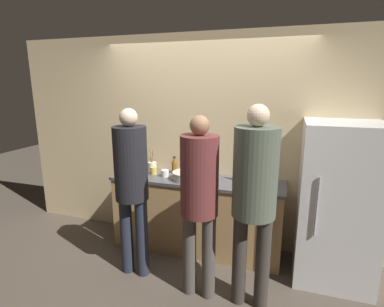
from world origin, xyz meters
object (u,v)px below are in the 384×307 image
at_px(cup_yellow, 154,171).
at_px(refrigerator, 337,203).
at_px(person_left, 132,180).
at_px(bottle_green, 238,174).
at_px(bottle_amber, 174,166).
at_px(person_right, 254,189).
at_px(cup_white, 165,173).
at_px(utensil_crock, 152,166).
at_px(bottle_red, 138,170).
at_px(person_center, 199,193).
at_px(fruit_bowl, 186,176).

bearing_deg(cup_yellow, refrigerator, -2.61).
distance_m(person_left, bottle_green, 1.23).
bearing_deg(bottle_amber, person_right, -39.83).
bearing_deg(cup_white, person_right, -32.74).
relative_size(refrigerator, cup_yellow, 18.83).
xyz_separation_m(utensil_crock, bottle_green, (1.13, -0.06, 0.02)).
xyz_separation_m(bottle_green, cup_yellow, (-1.04, -0.07, -0.04)).
xyz_separation_m(person_left, cup_white, (0.09, 0.65, -0.11)).
bearing_deg(person_left, cup_white, 82.27).
bearing_deg(bottle_amber, bottle_red, -145.73).
height_order(person_center, cup_white, person_center).
relative_size(bottle_amber, cup_yellow, 2.41).
height_order(person_left, cup_white, person_left).
bearing_deg(cup_yellow, person_left, -82.98).
height_order(person_left, person_right, person_right).
xyz_separation_m(fruit_bowl, bottle_red, (-0.61, -0.05, 0.03)).
distance_m(fruit_bowl, bottle_green, 0.60).
bearing_deg(bottle_green, person_right, -71.79).
distance_m(refrigerator, cup_white, 1.92).
relative_size(person_left, cup_white, 18.92).
bearing_deg(bottle_red, utensil_crock, 76.24).
height_order(refrigerator, person_center, person_center).
distance_m(cup_yellow, cup_white, 0.18).
height_order(person_right, bottle_green, person_right).
bearing_deg(person_right, cup_yellow, 149.41).
height_order(person_center, person_right, person_right).
height_order(fruit_bowl, bottle_green, bottle_green).
bearing_deg(person_center, bottle_amber, 123.17).
relative_size(person_left, person_center, 1.02).
relative_size(utensil_crock, bottle_green, 1.32).
bearing_deg(bottle_red, person_left, -67.53).
bearing_deg(utensil_crock, person_right, -33.12).
xyz_separation_m(refrigerator, cup_yellow, (-2.09, 0.10, 0.13)).
distance_m(person_center, person_right, 0.50).
height_order(person_left, utensil_crock, person_left).
xyz_separation_m(person_right, bottle_green, (-0.28, 0.86, -0.14)).
bearing_deg(refrigerator, cup_yellow, 177.39).
distance_m(person_center, cup_yellow, 1.16).
height_order(refrigerator, utensil_crock, refrigerator).
bearing_deg(person_center, refrigerator, 29.47).
xyz_separation_m(person_right, bottle_red, (-1.48, 0.66, -0.15)).
bearing_deg(cup_yellow, bottle_green, 4.09).
bearing_deg(utensil_crock, bottle_red, -103.76).
relative_size(refrigerator, utensil_crock, 5.82).
distance_m(refrigerator, cup_yellow, 2.09).
xyz_separation_m(person_left, bottle_red, (-0.23, 0.56, -0.07)).
distance_m(utensil_crock, cup_white, 0.31).
height_order(bottle_amber, bottle_red, bottle_amber).
bearing_deg(cup_yellow, utensil_crock, 121.69).
distance_m(refrigerator, person_left, 2.10).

